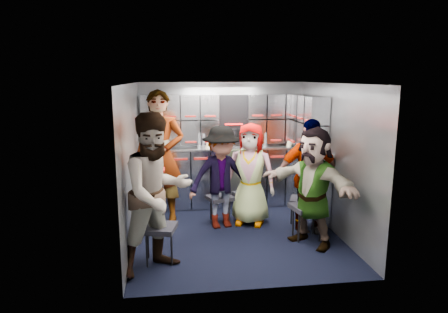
{
  "coord_description": "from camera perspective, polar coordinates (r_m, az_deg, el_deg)",
  "views": [
    {
      "loc": [
        -0.88,
        -5.25,
        2.18
      ],
      "look_at": [
        -0.13,
        0.35,
        1.05
      ],
      "focal_mm": 32.0,
      "sensor_mm": 36.0,
      "label": 1
    }
  ],
  "objects": [
    {
      "name": "jump_seat_near_left",
      "position": [
        4.86,
        -9.28,
        -10.3
      ],
      "size": [
        0.46,
        0.45,
        0.46
      ],
      "rotation": [
        0.0,
        0.0,
        -0.23
      ],
      "color": "black",
      "rests_on": "ground"
    },
    {
      "name": "attendant_standing",
      "position": [
        6.08,
        -9.12,
        -0.04
      ],
      "size": [
        0.81,
        0.61,
        2.01
      ],
      "primitive_type": "imported",
      "rotation": [
        0.0,
        0.0,
        -0.2
      ],
      "color": "black",
      "rests_on": "ground"
    },
    {
      "name": "attendant_arc_b",
      "position": [
        5.8,
        -0.38,
        -2.99
      ],
      "size": [
        1.05,
        0.72,
        1.5
      ],
      "primitive_type": "imported",
      "rotation": [
        0.0,
        0.0,
        0.17
      ],
      "color": "black",
      "rests_on": "ground"
    },
    {
      "name": "cart_bank_left",
      "position": [
        6.06,
        -10.33,
        -5.08
      ],
      "size": [
        0.38,
        0.76,
        0.99
      ],
      "primitive_type": "cube",
      "color": "#9BA1AB",
      "rests_on": "ground"
    },
    {
      "name": "attendant_arc_a",
      "position": [
        4.53,
        -9.53,
        -5.23
      ],
      "size": [
        1.11,
        1.05,
        1.81
      ],
      "primitive_type": "imported",
      "rotation": [
        0.0,
        0.0,
        0.56
      ],
      "color": "black",
      "rests_on": "ground"
    },
    {
      "name": "bottle_left",
      "position": [
        6.59,
        -3.62,
        2.31
      ],
      "size": [
        0.07,
        0.07,
        0.26
      ],
      "primitive_type": "cylinder",
      "color": "white",
      "rests_on": "counter"
    },
    {
      "name": "cart_bank_back",
      "position": [
        6.81,
        -0.01,
        -3.06
      ],
      "size": [
        2.68,
        0.38,
        0.99
      ],
      "primitive_type": "cube",
      "color": "#9BA1AB",
      "rests_on": "ground"
    },
    {
      "name": "attendant_arc_e",
      "position": [
        5.31,
        12.57,
        -4.24
      ],
      "size": [
        1.2,
        1.47,
        1.57
      ],
      "primitive_type": "imported",
      "rotation": [
        0.0,
        0.0,
        -0.98
      ],
      "color": "black",
      "rests_on": "ground"
    },
    {
      "name": "attendant_arc_d",
      "position": [
        5.75,
        11.94,
        -2.75
      ],
      "size": [
        0.95,
        0.4,
        1.63
      ],
      "primitive_type": "imported",
      "rotation": [
        0.0,
        0.0,
        0.0
      ],
      "color": "black",
      "rests_on": "ground"
    },
    {
      "name": "jump_seat_center",
      "position": [
        6.22,
        3.4,
        -5.61
      ],
      "size": [
        0.46,
        0.45,
        0.43
      ],
      "rotation": [
        0.0,
        0.0,
        0.39
      ],
      "color": "black",
      "rests_on": "ground"
    },
    {
      "name": "ceiling",
      "position": [
        5.33,
        1.88,
        10.39
      ],
      "size": [
        2.8,
        3.0,
        0.02
      ],
      "primitive_type": "cube",
      "color": "silver",
      "rests_on": "wall_back"
    },
    {
      "name": "cup_left",
      "position": [
        6.6,
        -2.34,
        1.71
      ],
      "size": [
        0.07,
        0.07,
        0.11
      ],
      "primitive_type": "cylinder",
      "color": "#C1B488",
      "rests_on": "counter"
    },
    {
      "name": "attendant_arc_c",
      "position": [
        5.95,
        3.77,
        -2.54
      ],
      "size": [
        0.87,
        0.71,
        1.53
      ],
      "primitive_type": "imported",
      "rotation": [
        0.0,
        0.0,
        -0.35
      ],
      "color": "black",
      "rests_on": "ground"
    },
    {
      "name": "wall_back",
      "position": [
        6.9,
        -0.24,
        1.84
      ],
      "size": [
        2.8,
        0.04,
        2.1
      ],
      "primitive_type": "cube",
      "color": "gray",
      "rests_on": "ground"
    },
    {
      "name": "bottle_mid",
      "position": [
        6.59,
        -2.95,
        2.28
      ],
      "size": [
        0.07,
        0.07,
        0.24
      ],
      "primitive_type": "cylinder",
      "color": "white",
      "rests_on": "counter"
    },
    {
      "name": "jump_seat_near_right",
      "position": [
        5.58,
        11.77,
        -7.37
      ],
      "size": [
        0.46,
        0.44,
        0.47
      ],
      "rotation": [
        0.0,
        0.0,
        0.18
      ],
      "color": "black",
      "rests_on": "ground"
    },
    {
      "name": "bottle_right",
      "position": [
        6.76,
        5.86,
        2.42
      ],
      "size": [
        0.07,
        0.07,
        0.24
      ],
      "primitive_type": "cylinder",
      "color": "white",
      "rests_on": "counter"
    },
    {
      "name": "jump_seat_mid_right",
      "position": [
        6.03,
        11.2,
        -6.35
      ],
      "size": [
        0.47,
        0.46,
        0.43
      ],
      "rotation": [
        0.0,
        0.0,
        -0.4
      ],
      "color": "black",
      "rests_on": "ground"
    },
    {
      "name": "counter",
      "position": [
        6.7,
        -0.01,
        1.25
      ],
      "size": [
        2.68,
        0.42,
        0.03
      ],
      "primitive_type": "cube",
      "color": "silver",
      "rests_on": "cart_bank_back"
    },
    {
      "name": "coffee_niche",
      "position": [
        6.78,
        1.37,
        5.25
      ],
      "size": [
        0.46,
        0.16,
        0.84
      ],
      "primitive_type": null,
      "color": "black",
      "rests_on": "wall_back"
    },
    {
      "name": "jump_seat_mid_left",
      "position": [
        6.08,
        -0.59,
        -6.12
      ],
      "size": [
        0.44,
        0.43,
        0.41
      ],
      "rotation": [
        0.0,
        0.0,
        0.33
      ],
      "color": "black",
      "rests_on": "ground"
    },
    {
      "name": "right_cabinet",
      "position": [
        6.45,
        11.93,
        -4.09
      ],
      "size": [
        0.28,
        1.2,
        1.0
      ],
      "primitive_type": "cube",
      "color": "#9BA1AB",
      "rests_on": "ground"
    },
    {
      "name": "red_latch_strip",
      "position": [
        6.53,
        0.23,
        -0.22
      ],
      "size": [
        2.6,
        0.02,
        0.03
      ],
      "primitive_type": "cube",
      "color": "maroon",
      "rests_on": "cart_bank_back"
    },
    {
      "name": "locker_bank_right",
      "position": [
        6.36,
        11.99,
        4.79
      ],
      "size": [
        0.28,
        1.0,
        0.82
      ],
      "primitive_type": "cube",
      "color": "#9BA1AB",
      "rests_on": "wall_right"
    },
    {
      "name": "cup_right",
      "position": [
        6.87,
        9.29,
        1.85
      ],
      "size": [
        0.09,
        0.09,
        0.09
      ],
      "primitive_type": "cylinder",
      "color": "#C1B488",
      "rests_on": "counter"
    },
    {
      "name": "floor",
      "position": [
        5.75,
        1.74,
        -11.01
      ],
      "size": [
        3.0,
        3.0,
        0.0
      ],
      "primitive_type": "plane",
      "color": "black",
      "rests_on": "ground"
    },
    {
      "name": "locker_bank_back",
      "position": [
        6.7,
        -0.08,
        5.34
      ],
      "size": [
        2.68,
        0.28,
        0.82
      ],
      "primitive_type": "cube",
      "color": "#9BA1AB",
      "rests_on": "wall_back"
    },
    {
      "name": "wall_right",
      "position": [
        5.84,
        15.5,
        -0.32
      ],
      "size": [
        0.04,
        3.0,
        2.1
      ],
      "primitive_type": "cube",
      "color": "gray",
      "rests_on": "ground"
    },
    {
      "name": "wall_left",
      "position": [
        5.4,
        -13.02,
        -1.12
      ],
      "size": [
        0.04,
        3.0,
        2.1
      ],
      "primitive_type": "cube",
      "color": "gray",
      "rests_on": "ground"
    }
  ]
}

